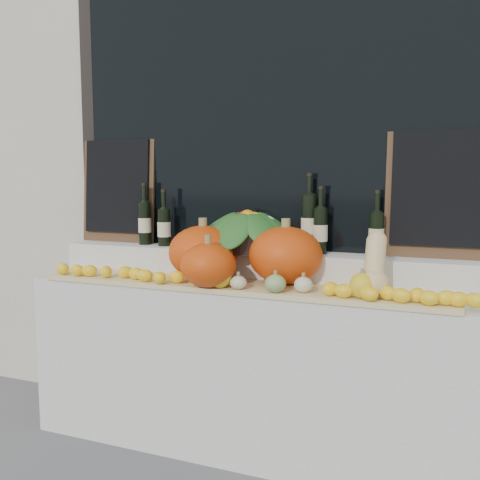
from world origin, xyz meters
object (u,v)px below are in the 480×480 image
pumpkin_left (203,252)px  produce_bowl (247,230)px  butternut_squash (374,268)px  pumpkin_right (286,255)px  wine_bottle_tall (309,223)px

pumpkin_left → produce_bowl: 0.28m
pumpkin_left → butternut_squash: bearing=-5.8°
pumpkin_right → wine_bottle_tall: 0.26m
butternut_squash → wine_bottle_tall: (-0.38, 0.32, 0.17)m
butternut_squash → wine_bottle_tall: wine_bottle_tall is taller
produce_bowl → wine_bottle_tall: (0.33, 0.04, 0.05)m
butternut_squash → produce_bowl: 0.78m
butternut_squash → pumpkin_left: bearing=174.2°
pumpkin_left → pumpkin_right: (0.44, 0.03, 0.00)m
pumpkin_left → produce_bowl: (0.18, 0.19, 0.10)m
produce_bowl → butternut_squash: bearing=-21.5°
produce_bowl → wine_bottle_tall: bearing=6.9°
pumpkin_right → wine_bottle_tall: wine_bottle_tall is taller
butternut_squash → wine_bottle_tall: 0.53m
pumpkin_left → butternut_squash: butternut_squash is taller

